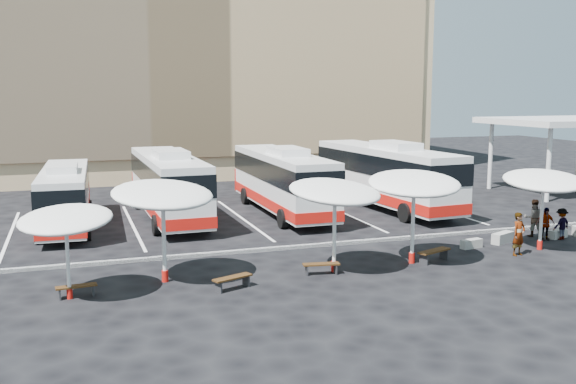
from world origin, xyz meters
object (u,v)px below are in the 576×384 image
object	(u,v)px
wood_bench_0	(76,288)
wood_bench_2	(321,266)
sunshade_4	(544,181)
passenger_0	(519,234)
passenger_2	(545,224)
sunshade_1	(163,195)
sunshade_0	(66,220)
bus_1	(168,183)
sunshade_3	(414,184)
conc_bench_1	(503,238)
bus_3	(385,174)
passenger_1	(534,218)
conc_bench_2	(558,234)
bus_2	(282,179)
passenger_3	(561,224)
conc_bench_0	(471,244)
sunshade_2	(335,192)
bus_0	(65,194)
wood_bench_1	(232,280)
wood_bench_3	(434,253)

from	to	relation	value
wood_bench_0	wood_bench_2	xyz separation A→B (m)	(9.06, -0.13, 0.01)
sunshade_4	passenger_0	world-z (taller)	sunshade_4
wood_bench_0	passenger_2	bearing A→B (deg)	4.89
sunshade_1	sunshade_0	bearing A→B (deg)	-164.36
bus_1	sunshade_4	world-z (taller)	bus_1
sunshade_1	passenger_0	xyz separation A→B (m)	(15.07, -1.03, -2.35)
sunshade_3	conc_bench_1	xyz separation A→B (m)	(5.84, 1.78, -3.09)
bus_1	sunshade_0	size ratio (longest dim) A/B	3.08
wood_bench_0	passenger_0	size ratio (longest dim) A/B	0.74
bus_3	passenger_1	world-z (taller)	bus_3
conc_bench_2	passenger_2	distance (m)	1.06
bus_2	sunshade_0	distance (m)	17.31
sunshade_0	conc_bench_2	world-z (taller)	sunshade_0
passenger_1	passenger_3	world-z (taller)	passenger_1
bus_1	conc_bench_0	bearing A→B (deg)	-44.46
sunshade_2	sunshade_3	distance (m)	3.56
bus_0	sunshade_3	size ratio (longest dim) A/B	2.33
bus_1	wood_bench_2	xyz separation A→B (m)	(3.94, -13.13, -1.68)
wood_bench_1	sunshade_4	bearing A→B (deg)	4.86
wood_bench_0	wood_bench_1	size ratio (longest dim) A/B	0.90
sunshade_1	conc_bench_1	xyz separation A→B (m)	(15.91, 1.12, -3.05)
bus_1	passenger_3	size ratio (longest dim) A/B	8.17
wood_bench_2	passenger_3	xyz separation A→B (m)	(13.12, 1.80, 0.42)
sunshade_3	passenger_3	bearing A→B (deg)	9.36
bus_3	wood_bench_0	distance (m)	21.85
bus_3	sunshade_2	size ratio (longest dim) A/B	2.85
sunshade_1	wood_bench_0	distance (m)	4.43
sunshade_3	conc_bench_2	bearing A→B (deg)	10.97
sunshade_3	passenger_1	world-z (taller)	sunshade_3
bus_2	conc_bench_1	size ratio (longest dim) A/B	9.42
sunshade_2	sunshade_3	world-z (taller)	sunshade_3
bus_2	sunshade_2	size ratio (longest dim) A/B	2.69
wood_bench_0	conc_bench_2	xyz separation A→B (m)	(22.25, 1.95, -0.12)
passenger_1	conc_bench_2	bearing A→B (deg)	161.40
bus_1	conc_bench_2	bearing A→B (deg)	-33.70
bus_1	sunshade_2	world-z (taller)	bus_1
bus_3	conc_bench_0	world-z (taller)	bus_3
bus_1	bus_2	size ratio (longest dim) A/B	1.00
passenger_1	bus_2	bearing A→B (deg)	-25.22
wood_bench_2	wood_bench_3	xyz separation A→B (m)	(5.15, 0.19, 0.05)
sunshade_4	wood_bench_0	world-z (taller)	sunshade_4
passenger_0	passenger_3	size ratio (longest dim) A/B	1.24
wood_bench_1	conc_bench_1	distance (m)	14.04
sunshade_0	wood_bench_2	size ratio (longest dim) A/B	2.73
bus_0	sunshade_0	xyz separation A→B (m)	(0.10, -12.45, 1.04)
wood_bench_3	passenger_3	world-z (taller)	passenger_3
wood_bench_2	passenger_2	distance (m)	12.48
bus_0	bus_3	bearing A→B (deg)	1.57
passenger_0	passenger_2	distance (m)	3.72
sunshade_2	passenger_2	bearing A→B (deg)	8.60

